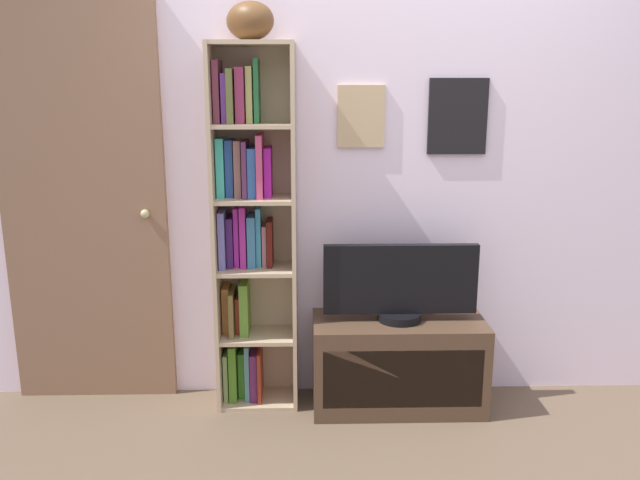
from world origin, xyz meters
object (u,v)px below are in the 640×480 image
football (250,21)px  door (84,205)px  television (400,283)px  tv_stand (398,363)px  bookshelf (248,231)px

football → door: 1.24m
television → door: size_ratio=0.37×
football → tv_stand: 1.84m
television → bookshelf: bearing=172.9°
football → tv_stand: size_ratio=0.28×
football → tv_stand: football is taller
bookshelf → door: size_ratio=0.88×
tv_stand → television: 0.43m
bookshelf → football: size_ratio=7.61×
bookshelf → tv_stand: bearing=-7.2°
football → television: size_ratio=0.31×
football → door: size_ratio=0.12×
bookshelf → door: (-0.84, 0.08, 0.13)m
football → television: 1.45m
bookshelf → television: bookshelf is taller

